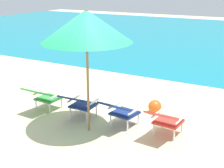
{
  "coord_description": "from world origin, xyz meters",
  "views": [
    {
      "loc": [
        3.36,
        -5.43,
        2.97
      ],
      "look_at": [
        0.0,
        0.54,
        0.75
      ],
      "focal_mm": 50.54,
      "sensor_mm": 36.0,
      "label": 1
    }
  ],
  "objects_px": {
    "lounge_chair_near_right": "(120,110)",
    "beach_ball": "(155,107)",
    "beach_umbrella_center": "(86,26)",
    "lounge_chair_far_right": "(165,119)",
    "lounge_chair_near_left": "(79,103)",
    "lounge_chair_far_left": "(43,96)"
  },
  "relations": [
    {
      "from": "lounge_chair_near_right",
      "to": "beach_ball",
      "type": "distance_m",
      "value": 1.2
    },
    {
      "from": "beach_umbrella_center",
      "to": "lounge_chair_far_right",
      "type": "bearing_deg",
      "value": 17.03
    },
    {
      "from": "lounge_chair_near_left",
      "to": "beach_umbrella_center",
      "type": "bearing_deg",
      "value": -35.84
    },
    {
      "from": "lounge_chair_far_left",
      "to": "lounge_chair_far_right",
      "type": "height_order",
      "value": "same"
    },
    {
      "from": "lounge_chair_far_left",
      "to": "lounge_chair_near_right",
      "type": "bearing_deg",
      "value": 3.04
    },
    {
      "from": "lounge_chair_near_right",
      "to": "beach_ball",
      "type": "xyz_separation_m",
      "value": [
        0.34,
        1.12,
        -0.24
      ]
    },
    {
      "from": "lounge_chair_near_right",
      "to": "lounge_chair_far_right",
      "type": "distance_m",
      "value": 0.98
    },
    {
      "from": "lounge_chair_near_left",
      "to": "beach_umbrella_center",
      "type": "height_order",
      "value": "beach_umbrella_center"
    },
    {
      "from": "lounge_chair_far_left",
      "to": "lounge_chair_near_right",
      "type": "height_order",
      "value": "same"
    },
    {
      "from": "lounge_chair_far_left",
      "to": "lounge_chair_near_left",
      "type": "height_order",
      "value": "same"
    },
    {
      "from": "lounge_chair_far_right",
      "to": "beach_umbrella_center",
      "type": "height_order",
      "value": "beach_umbrella_center"
    },
    {
      "from": "lounge_chair_near_right",
      "to": "lounge_chair_far_right",
      "type": "height_order",
      "value": "same"
    },
    {
      "from": "lounge_chair_far_left",
      "to": "beach_ball",
      "type": "bearing_deg",
      "value": 27.61
    },
    {
      "from": "lounge_chair_near_right",
      "to": "lounge_chair_far_right",
      "type": "relative_size",
      "value": 1.03
    },
    {
      "from": "lounge_chair_near_right",
      "to": "beach_umbrella_center",
      "type": "bearing_deg",
      "value": -140.71
    },
    {
      "from": "lounge_chair_near_right",
      "to": "beach_umbrella_center",
      "type": "distance_m",
      "value": 1.89
    },
    {
      "from": "lounge_chair_far_left",
      "to": "lounge_chair_far_right",
      "type": "relative_size",
      "value": 0.99
    },
    {
      "from": "lounge_chair_far_left",
      "to": "beach_umbrella_center",
      "type": "relative_size",
      "value": 0.36
    },
    {
      "from": "beach_ball",
      "to": "lounge_chair_far_right",
      "type": "bearing_deg",
      "value": -59.41
    },
    {
      "from": "lounge_chair_near_left",
      "to": "lounge_chair_far_right",
      "type": "height_order",
      "value": "same"
    },
    {
      "from": "beach_ball",
      "to": "lounge_chair_far_left",
      "type": "bearing_deg",
      "value": -152.39
    },
    {
      "from": "lounge_chair_far_right",
      "to": "lounge_chair_far_left",
      "type": "bearing_deg",
      "value": -177.22
    }
  ]
}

